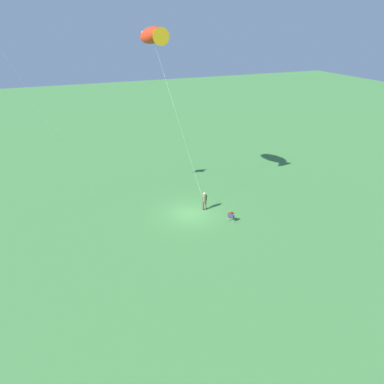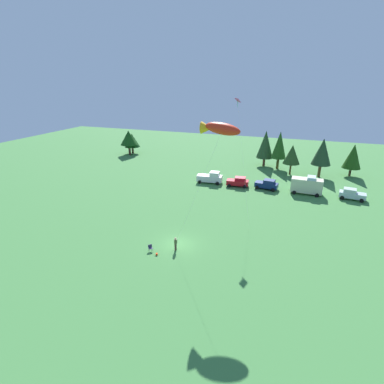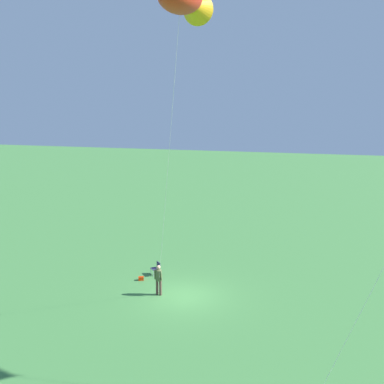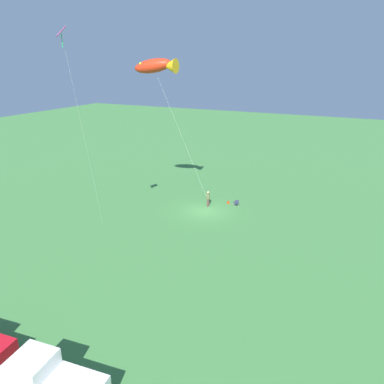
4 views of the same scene
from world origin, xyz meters
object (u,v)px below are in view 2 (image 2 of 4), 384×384
person_kite_flyer (176,243)px  folding_chair (150,247)px  van_camper_beige (307,185)px  backpack_on_grass (157,254)px  kite_diamond_rainbow (238,107)px  truck_white_pickup (210,178)px  car_red_sedan (238,182)px  car_navy_hatch (267,184)px  kite_large_fish (219,129)px  car_silver_compact (352,194)px

person_kite_flyer → folding_chair: person_kite_flyer is taller
van_camper_beige → backpack_on_grass: bearing=-119.1°
kite_diamond_rainbow → van_camper_beige: bearing=44.0°
person_kite_flyer → truck_white_pickup: 26.20m
car_red_sedan → person_kite_flyer: bearing=-100.9°
truck_white_pickup → car_navy_hatch: truck_white_pickup is taller
person_kite_flyer → car_navy_hatch: bearing=84.6°
person_kite_flyer → van_camper_beige: (14.91, 26.10, 0.62)m
car_red_sedan → car_navy_hatch: size_ratio=0.99×
folding_chair → car_navy_hatch: 29.38m
folding_chair → car_red_sedan: size_ratio=0.19×
folding_chair → kite_large_fish: bearing=75.4°
car_red_sedan → kite_large_fish: size_ratio=0.28×
backpack_on_grass → car_navy_hatch: (9.56, 27.94, 0.84)m
folding_chair → car_red_sedan: car_red_sedan is taller
van_camper_beige → kite_diamond_rainbow: size_ratio=0.32×
car_red_sedan → kite_large_fish: kite_large_fish is taller
person_kite_flyer → van_camper_beige: bearing=71.6°
person_kite_flyer → kite_large_fish: size_ratio=0.11×
car_navy_hatch → kite_large_fish: 27.20m
car_red_sedan → car_silver_compact: same height
folding_chair → van_camper_beige: (17.74, 27.32, 1.16)m
car_silver_compact → kite_large_fish: size_ratio=0.28×
backpack_on_grass → kite_large_fish: (5.93, 4.70, 14.49)m
person_kite_flyer → kite_diamond_rainbow: size_ratio=0.10×
person_kite_flyer → car_silver_compact: car_silver_compact is taller
person_kite_flyer → folding_chair: (-2.82, -1.22, -0.53)m
truck_white_pickup → car_navy_hatch: (11.20, 0.16, -0.15)m
car_red_sedan → car_silver_compact: (20.00, 0.09, 0.00)m
person_kite_flyer → car_navy_hatch: (7.86, 26.14, -0.07)m
backpack_on_grass → truck_white_pickup: truck_white_pickup is taller
backpack_on_grass → car_silver_compact: 36.68m
person_kite_flyer → car_silver_compact: bearing=60.5°
car_navy_hatch → truck_white_pickup: bearing=-171.9°
van_camper_beige → kite_diamond_rainbow: (-11.17, -10.80, 14.28)m
car_navy_hatch → car_silver_compact: 14.51m
car_silver_compact → kite_diamond_rainbow: (-18.63, -10.57, 14.98)m
person_kite_flyer → car_red_sedan: car_red_sedan is taller
van_camper_beige → car_navy_hatch: bearing=-178.7°
person_kite_flyer → backpack_on_grass: size_ratio=5.44×
car_navy_hatch → car_red_sedan: bearing=-168.9°
van_camper_beige → car_silver_compact: 7.49m
folding_chair → backpack_on_grass: bearing=17.9°
kite_diamond_rainbow → car_red_sedan: bearing=97.4°
person_kite_flyer → car_navy_hatch: size_ratio=0.40×
truck_white_pickup → kite_diamond_rainbow: bearing=-62.1°
car_silver_compact → kite_large_fish: 32.29m
kite_large_fish → folding_chair: bearing=-149.7°
car_silver_compact → backpack_on_grass: bearing=56.1°
backpack_on_grass → truck_white_pickup: size_ratio=0.06×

